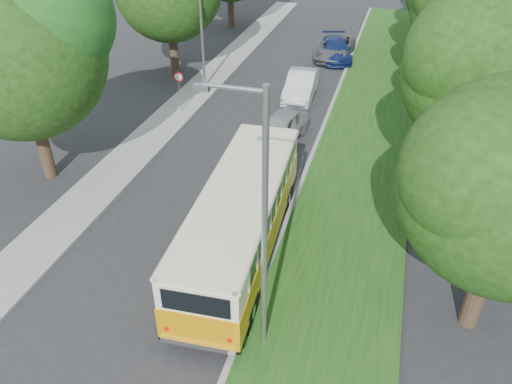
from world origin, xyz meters
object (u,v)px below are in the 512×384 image
(car_blue, at_px, (336,49))
(car_grey, at_px, (335,48))
(lamppost_far, at_px, (200,21))
(vintage_bus, at_px, (241,221))
(lamppost_near, at_px, (261,224))
(car_silver, at_px, (280,128))
(car_white, at_px, (301,85))

(car_blue, distance_m, car_grey, 0.23)
(lamppost_far, relative_size, vintage_bus, 0.77)
(lamppost_near, distance_m, car_silver, 13.37)
(car_silver, relative_size, car_white, 0.95)
(car_silver, bearing_deg, vintage_bus, -73.67)
(car_silver, bearing_deg, car_blue, 98.07)
(lamppost_near, xyz_separation_m, vintage_bus, (-1.74, 3.74, -2.93))
(car_grey, bearing_deg, car_silver, -89.33)
(lamppost_near, height_order, car_grey, lamppost_near)
(lamppost_near, relative_size, car_blue, 1.63)
(vintage_bus, distance_m, car_white, 14.96)
(lamppost_near, bearing_deg, vintage_bus, 114.99)
(car_white, relative_size, car_grey, 0.91)
(lamppost_near, height_order, car_white, lamppost_near)
(vintage_bus, bearing_deg, car_silver, 91.88)
(vintage_bus, relative_size, car_white, 2.08)
(lamppost_near, xyz_separation_m, lamppost_far, (-8.91, 18.50, -0.25))
(car_blue, bearing_deg, vintage_bus, -104.14)
(car_grey, bearing_deg, vintage_bus, -86.34)
(lamppost_far, relative_size, car_grey, 1.46)
(lamppost_far, relative_size, car_white, 1.60)
(car_white, distance_m, car_grey, 7.98)
(vintage_bus, xyz_separation_m, car_grey, (-0.08, 22.85, -0.73))
(vintage_bus, bearing_deg, car_blue, 86.86)
(lamppost_far, xyz_separation_m, vintage_bus, (7.16, -14.76, -2.67))
(lamppost_near, height_order, lamppost_far, lamppost_near)
(car_blue, relative_size, car_grey, 0.96)
(car_silver, xyz_separation_m, car_grey, (0.68, 13.96, -0.04))
(lamppost_far, bearing_deg, car_white, 1.42)
(vintage_bus, height_order, car_blue, vintage_bus)
(car_white, bearing_deg, vintage_bus, -88.88)
(vintage_bus, height_order, car_grey, vintage_bus)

